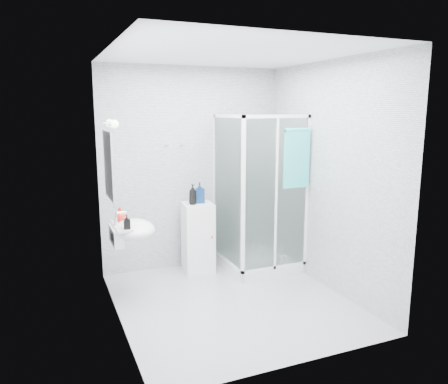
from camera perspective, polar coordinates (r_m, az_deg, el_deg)
name	(u,v)px	position (r m, az deg, el deg)	size (l,w,h in m)	color
room	(233,184)	(4.52, 1.13, 1.06)	(2.40, 2.60, 2.60)	silver
shower_enclosure	(256,237)	(5.67, 4.18, -5.82)	(0.90, 0.95, 2.00)	white
wall_basin	(131,230)	(4.77, -12.09, -4.87)	(0.46, 0.56, 0.35)	white
mirror	(108,165)	(4.60, -14.87, 3.40)	(0.02, 0.60, 0.70)	white
vanity_lights	(111,123)	(4.58, -14.50, 8.66)	(0.10, 0.40, 0.08)	silver
wall_hooks	(174,145)	(5.57, -6.49, 6.14)	(0.23, 0.06, 0.03)	silver
storage_cabinet	(198,237)	(5.62, -3.40, -5.95)	(0.40, 0.41, 0.89)	white
hand_towel	(297,157)	(5.27, 9.47, 4.57)	(0.33, 0.05, 0.71)	#31BCB9
shampoo_bottle_a	(193,194)	(5.44, -4.11, -0.31)	(0.10, 0.10, 0.25)	black
shampoo_bottle_b	(200,192)	(5.53, -3.19, -0.07)	(0.12, 0.12, 0.26)	navy
soap_dispenser_orange	(120,214)	(4.85, -13.44, -2.87)	(0.13, 0.13, 0.16)	red
soap_dispenser_black	(127,222)	(4.54, -12.56, -3.82)	(0.07, 0.07, 0.15)	black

